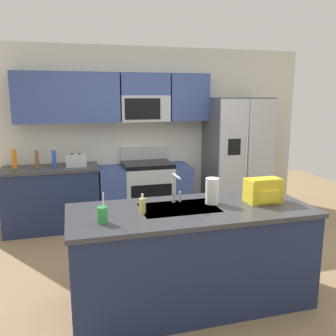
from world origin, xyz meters
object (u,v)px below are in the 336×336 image
(refrigerator, at_px, (236,157))
(soap_dispenser, at_px, (142,205))
(toaster, at_px, (76,160))
(range_oven, at_px, (145,192))
(paper_towel_roll, at_px, (212,191))
(pepper_mill, at_px, (37,159))
(bottle_orange, at_px, (14,159))
(backpack, at_px, (263,190))
(sink_faucet, at_px, (175,186))
(drink_cup_green, at_px, (102,215))
(bottle_blue, at_px, (54,159))

(refrigerator, bearing_deg, soap_dispenser, -131.49)
(toaster, bearing_deg, range_oven, 3.04)
(toaster, height_order, paper_towel_roll, paper_towel_roll)
(toaster, height_order, soap_dispenser, toaster)
(pepper_mill, relative_size, bottle_orange, 0.91)
(refrigerator, height_order, bottle_orange, refrigerator)
(paper_towel_roll, bearing_deg, backpack, -10.18)
(refrigerator, xyz_separation_m, sink_faucet, (-1.61, -2.01, 0.14))
(toaster, bearing_deg, pepper_mill, 174.49)
(paper_towel_roll, bearing_deg, drink_cup_green, -166.18)
(drink_cup_green, bearing_deg, paper_towel_roll, 13.82)
(drink_cup_green, distance_m, soap_dispenser, 0.38)
(pepper_mill, relative_size, backpack, 0.75)
(bottle_blue, height_order, backpack, bottle_blue)
(pepper_mill, height_order, sink_faucet, sink_faucet)
(soap_dispenser, bearing_deg, sink_faucet, 30.26)
(sink_faucet, bearing_deg, paper_towel_roll, -17.40)
(range_oven, xyz_separation_m, pepper_mill, (-1.51, -0.00, 0.58))
(refrigerator, xyz_separation_m, bottle_blue, (-2.74, 0.02, 0.10))
(pepper_mill, xyz_separation_m, bottle_blue, (0.23, -0.05, 0.00))
(refrigerator, bearing_deg, bottle_blue, 179.63)
(bottle_orange, bearing_deg, backpack, -43.19)
(refrigerator, height_order, sink_faucet, refrigerator)
(bottle_orange, xyz_separation_m, sink_faucet, (1.65, -2.12, 0.04))
(toaster, bearing_deg, drink_cup_green, -86.61)
(refrigerator, height_order, paper_towel_roll, refrigerator)
(pepper_mill, height_order, bottle_blue, bottle_blue)
(range_oven, height_order, toaster, range_oven)
(range_oven, distance_m, refrigerator, 1.54)
(soap_dispenser, bearing_deg, bottle_orange, 119.32)
(toaster, bearing_deg, bottle_orange, 173.82)
(bottle_orange, bearing_deg, pepper_mill, -7.36)
(pepper_mill, height_order, soap_dispenser, pepper_mill)
(refrigerator, relative_size, backpack, 5.78)
(drink_cup_green, height_order, soap_dispenser, drink_cup_green)
(paper_towel_roll, xyz_separation_m, backpack, (0.48, -0.09, -0.00))
(toaster, height_order, bottle_blue, bottle_blue)
(toaster, xyz_separation_m, drink_cup_green, (0.14, -2.39, -0.02))
(drink_cup_green, bearing_deg, toaster, 93.39)
(bottle_blue, distance_m, sink_faucet, 2.33)
(drink_cup_green, height_order, paper_towel_roll, drink_cup_green)
(soap_dispenser, height_order, paper_towel_roll, paper_towel_roll)
(bottle_blue, relative_size, paper_towel_roll, 1.02)
(bottle_blue, height_order, paper_towel_roll, bottle_blue)
(paper_towel_roll, relative_size, backpack, 0.75)
(soap_dispenser, bearing_deg, range_oven, 77.75)
(pepper_mill, height_order, paper_towel_roll, same)
(bottle_orange, height_order, drink_cup_green, bottle_orange)
(pepper_mill, distance_m, sink_faucet, 2.49)
(bottle_orange, height_order, soap_dispenser, bottle_orange)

